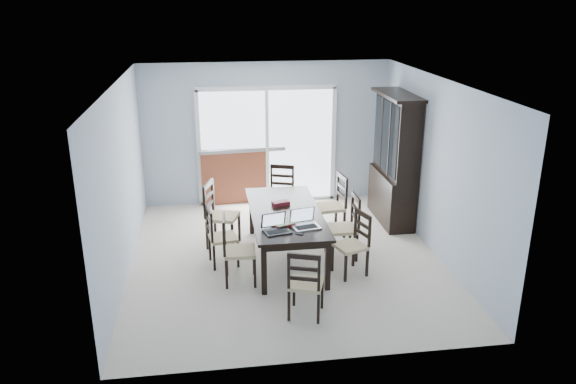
# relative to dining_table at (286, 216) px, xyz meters

# --- Properties ---
(floor) EXTENTS (5.00, 5.00, 0.00)m
(floor) POSITION_rel_dining_table_xyz_m (0.00, 0.00, -0.67)
(floor) COLOR beige
(floor) RESTS_ON ground
(ceiling) EXTENTS (5.00, 5.00, 0.00)m
(ceiling) POSITION_rel_dining_table_xyz_m (0.00, 0.00, 1.93)
(ceiling) COLOR white
(ceiling) RESTS_ON back_wall
(back_wall) EXTENTS (4.50, 0.02, 2.60)m
(back_wall) POSITION_rel_dining_table_xyz_m (0.00, 2.50, 0.63)
(back_wall) COLOR #A3B2C3
(back_wall) RESTS_ON floor
(wall_left) EXTENTS (0.02, 5.00, 2.60)m
(wall_left) POSITION_rel_dining_table_xyz_m (-2.25, 0.00, 0.63)
(wall_left) COLOR #A3B2C3
(wall_left) RESTS_ON floor
(wall_right) EXTENTS (0.02, 5.00, 2.60)m
(wall_right) POSITION_rel_dining_table_xyz_m (2.25, 0.00, 0.63)
(wall_right) COLOR #A3B2C3
(wall_right) RESTS_ON floor
(balcony) EXTENTS (4.50, 2.00, 0.10)m
(balcony) POSITION_rel_dining_table_xyz_m (0.00, 3.50, -0.72)
(balcony) COLOR gray
(balcony) RESTS_ON ground
(railing) EXTENTS (4.50, 0.06, 1.10)m
(railing) POSITION_rel_dining_table_xyz_m (0.00, 4.50, -0.12)
(railing) COLOR #99999E
(railing) RESTS_ON balcony
(dining_table) EXTENTS (1.00, 2.20, 0.75)m
(dining_table) POSITION_rel_dining_table_xyz_m (0.00, 0.00, 0.00)
(dining_table) COLOR black
(dining_table) RESTS_ON floor
(china_hutch) EXTENTS (0.50, 1.38, 2.20)m
(china_hutch) POSITION_rel_dining_table_xyz_m (2.02, 1.25, 0.40)
(china_hutch) COLOR black
(china_hutch) RESTS_ON floor
(sliding_door) EXTENTS (2.52, 0.05, 2.18)m
(sliding_door) POSITION_rel_dining_table_xyz_m (0.00, 2.48, 0.41)
(sliding_door) COLOR silver
(sliding_door) RESTS_ON floor
(chair_left_near) EXTENTS (0.45, 0.43, 1.10)m
(chair_left_near) POSITION_rel_dining_table_xyz_m (-0.80, -0.61, -0.09)
(chair_left_near) COLOR black
(chair_left_near) RESTS_ON floor
(chair_left_mid) EXTENTS (0.45, 0.44, 1.01)m
(chair_left_mid) POSITION_rel_dining_table_xyz_m (-1.00, -0.06, -0.14)
(chair_left_mid) COLOR black
(chair_left_mid) RESTS_ON floor
(chair_left_far) EXTENTS (0.57, 0.56, 1.17)m
(chair_left_far) POSITION_rel_dining_table_xyz_m (-0.99, 0.64, -0.05)
(chair_left_far) COLOR black
(chair_left_far) RESTS_ON floor
(chair_right_near) EXTENTS (0.50, 0.49, 1.03)m
(chair_right_near) POSITION_rel_dining_table_xyz_m (0.90, -0.57, -0.13)
(chair_right_near) COLOR black
(chair_right_near) RESTS_ON floor
(chair_right_mid) EXTENTS (0.43, 0.42, 1.11)m
(chair_right_mid) POSITION_rel_dining_table_xyz_m (0.92, -0.05, -0.09)
(chair_right_mid) COLOR black
(chair_right_mid) RESTS_ON floor
(chair_right_far) EXTENTS (0.50, 0.49, 1.16)m
(chair_right_far) POSITION_rel_dining_table_xyz_m (0.91, 0.81, -0.06)
(chair_right_far) COLOR black
(chair_right_far) RESTS_ON floor
(chair_end_near) EXTENTS (0.50, 0.51, 1.04)m
(chair_end_near) POSITION_rel_dining_table_xyz_m (0.00, -1.65, -0.12)
(chair_end_near) COLOR black
(chair_end_near) RESTS_ON floor
(chair_end_far) EXTENTS (0.53, 0.54, 1.11)m
(chair_end_far) POSITION_rel_dining_table_xyz_m (0.13, 1.52, -0.08)
(chair_end_far) COLOR black
(chair_end_far) RESTS_ON floor
(laptop_dark) EXTENTS (0.39, 0.31, 0.23)m
(laptop_dark) POSITION_rel_dining_table_xyz_m (-0.21, -0.73, 0.13)
(laptop_dark) COLOR black
(laptop_dark) RESTS_ON dining_table
(laptop_silver) EXTENTS (0.40, 0.32, 0.25)m
(laptop_silver) POSITION_rel_dining_table_xyz_m (0.19, -0.64, 0.14)
(laptop_silver) COLOR silver
(laptop_silver) RESTS_ON dining_table
(book_stack) EXTENTS (0.35, 0.31, 0.05)m
(book_stack) POSITION_rel_dining_table_xyz_m (-0.10, -0.50, 0.10)
(book_stack) COLOR maroon
(book_stack) RESTS_ON dining_table
(cell_phone) EXTENTS (0.11, 0.09, 0.01)m
(cell_phone) POSITION_rel_dining_table_xyz_m (0.07, -0.84, 0.08)
(cell_phone) COLOR black
(cell_phone) RESTS_ON dining_table
(game_box) EXTENTS (0.28, 0.19, 0.06)m
(game_box) POSITION_rel_dining_table_xyz_m (-0.04, 0.25, 0.11)
(game_box) COLOR #51101A
(game_box) RESTS_ON dining_table
(hot_tub) EXTENTS (2.16, 1.96, 1.05)m
(hot_tub) POSITION_rel_dining_table_xyz_m (-0.31, 3.32, -0.15)
(hot_tub) COLOR brown
(hot_tub) RESTS_ON balcony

